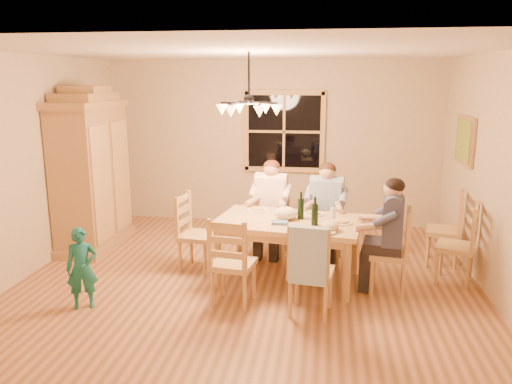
# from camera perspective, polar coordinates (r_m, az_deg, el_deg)

# --- Properties ---
(floor) EXTENTS (5.50, 5.50, 0.00)m
(floor) POSITION_cam_1_polar(r_m,az_deg,el_deg) (6.27, -0.75, -9.69)
(floor) COLOR brown
(floor) RESTS_ON ground
(ceiling) EXTENTS (5.50, 5.00, 0.02)m
(ceiling) POSITION_cam_1_polar(r_m,az_deg,el_deg) (5.80, -0.83, 15.78)
(ceiling) COLOR white
(ceiling) RESTS_ON wall_back
(wall_back) EXTENTS (5.50, 0.02, 2.70)m
(wall_back) POSITION_cam_1_polar(r_m,az_deg,el_deg) (8.34, 1.85, 5.59)
(wall_back) COLOR #C4AB8A
(wall_back) RESTS_ON floor
(wall_left) EXTENTS (0.02, 5.00, 2.70)m
(wall_left) POSITION_cam_1_polar(r_m,az_deg,el_deg) (6.86, -24.14, 2.89)
(wall_left) COLOR #C4AB8A
(wall_left) RESTS_ON floor
(wall_right) EXTENTS (0.02, 5.00, 2.70)m
(wall_right) POSITION_cam_1_polar(r_m,az_deg,el_deg) (6.11, 25.63, 1.64)
(wall_right) COLOR #C4AB8A
(wall_right) RESTS_ON floor
(window) EXTENTS (1.30, 0.06, 1.30)m
(window) POSITION_cam_1_polar(r_m,az_deg,el_deg) (8.26, 3.23, 6.91)
(window) COLOR black
(window) RESTS_ON wall_back
(painting) EXTENTS (0.06, 0.78, 0.64)m
(painting) POSITION_cam_1_polar(r_m,az_deg,el_deg) (7.20, 22.75, 5.45)
(painting) COLOR #996D42
(painting) RESTS_ON wall_right
(chandelier) EXTENTS (0.77, 0.68, 0.71)m
(chandelier) POSITION_cam_1_polar(r_m,az_deg,el_deg) (5.80, -0.81, 9.62)
(chandelier) COLOR black
(chandelier) RESTS_ON ceiling
(armoire) EXTENTS (0.66, 1.40, 2.30)m
(armoire) POSITION_cam_1_polar(r_m,az_deg,el_deg) (7.52, -18.26, 1.88)
(armoire) COLOR #996D42
(armoire) RESTS_ON floor
(dining_table) EXTENTS (1.83, 1.27, 0.76)m
(dining_table) POSITION_cam_1_polar(r_m,az_deg,el_deg) (5.99, 3.73, -4.14)
(dining_table) COLOR tan
(dining_table) RESTS_ON floor
(chair_far_left) EXTENTS (0.50, 0.48, 0.99)m
(chair_far_left) POSITION_cam_1_polar(r_m,az_deg,el_deg) (6.93, 1.71, -4.79)
(chair_far_left) COLOR tan
(chair_far_left) RESTS_ON floor
(chair_far_right) EXTENTS (0.50, 0.48, 0.99)m
(chair_far_right) POSITION_cam_1_polar(r_m,az_deg,el_deg) (6.79, 7.91, -5.29)
(chair_far_right) COLOR tan
(chair_far_right) RESTS_ON floor
(chair_near_left) EXTENTS (0.50, 0.48, 0.99)m
(chair_near_left) POSITION_cam_1_polar(r_m,az_deg,el_deg) (5.49, -2.60, -9.67)
(chair_near_left) COLOR tan
(chair_near_left) RESTS_ON floor
(chair_near_right) EXTENTS (0.50, 0.48, 0.99)m
(chair_near_right) POSITION_cam_1_polar(r_m,az_deg,el_deg) (5.30, 6.29, -10.61)
(chair_near_right) COLOR tan
(chair_near_right) RESTS_ON floor
(chair_end_left) EXTENTS (0.48, 0.50, 0.99)m
(chair_end_left) POSITION_cam_1_polar(r_m,az_deg,el_deg) (6.45, -6.67, -6.26)
(chair_end_left) COLOR tan
(chair_end_left) RESTS_ON floor
(chair_end_right) EXTENTS (0.48, 0.50, 0.99)m
(chair_end_right) POSITION_cam_1_polar(r_m,az_deg,el_deg) (5.98, 14.89, -8.19)
(chair_end_right) COLOR tan
(chair_end_right) RESTS_ON floor
(adult_woman) EXTENTS (0.44, 0.47, 0.87)m
(adult_woman) POSITION_cam_1_polar(r_m,az_deg,el_deg) (6.79, 1.74, -0.46)
(adult_woman) COLOR beige
(adult_woman) RESTS_ON floor
(adult_plaid_man) EXTENTS (0.44, 0.47, 0.87)m
(adult_plaid_man) POSITION_cam_1_polar(r_m,az_deg,el_deg) (6.65, 8.05, -0.88)
(adult_plaid_man) COLOR #315A89
(adult_plaid_man) RESTS_ON floor
(adult_slate_man) EXTENTS (0.47, 0.44, 0.87)m
(adult_slate_man) POSITION_cam_1_polar(r_m,az_deg,el_deg) (5.81, 15.20, -3.23)
(adult_slate_man) COLOR #414668
(adult_slate_man) RESTS_ON floor
(towel) EXTENTS (0.39, 0.15, 0.58)m
(towel) POSITION_cam_1_polar(r_m,az_deg,el_deg) (4.97, 6.01, -7.26)
(towel) COLOR #95B1CA
(towel) RESTS_ON chair_near_right
(wine_bottle_a) EXTENTS (0.08, 0.08, 0.33)m
(wine_bottle_a) POSITION_cam_1_polar(r_m,az_deg,el_deg) (5.97, 5.15, -1.54)
(wine_bottle_a) COLOR black
(wine_bottle_a) RESTS_ON dining_table
(wine_bottle_b) EXTENTS (0.08, 0.08, 0.33)m
(wine_bottle_b) POSITION_cam_1_polar(r_m,az_deg,el_deg) (5.73, 6.74, -2.19)
(wine_bottle_b) COLOR black
(wine_bottle_b) RESTS_ON dining_table
(plate_woman) EXTENTS (0.26, 0.26, 0.02)m
(plate_woman) POSITION_cam_1_polar(r_m,az_deg,el_deg) (6.34, 0.13, -2.10)
(plate_woman) COLOR white
(plate_woman) RESTS_ON dining_table
(plate_plaid) EXTENTS (0.26, 0.26, 0.02)m
(plate_plaid) POSITION_cam_1_polar(r_m,az_deg,el_deg) (6.20, 6.54, -2.53)
(plate_plaid) COLOR white
(plate_plaid) RESTS_ON dining_table
(plate_slate) EXTENTS (0.26, 0.26, 0.02)m
(plate_slate) POSITION_cam_1_polar(r_m,az_deg,el_deg) (5.89, 9.69, -3.45)
(plate_slate) COLOR white
(plate_slate) RESTS_ON dining_table
(wine_glass_a) EXTENTS (0.06, 0.06, 0.14)m
(wine_glass_a) POSITION_cam_1_polar(r_m,az_deg,el_deg) (6.23, 3.15, -1.80)
(wine_glass_a) COLOR silver
(wine_glass_a) RESTS_ON dining_table
(wine_glass_b) EXTENTS (0.06, 0.06, 0.14)m
(wine_glass_b) POSITION_cam_1_polar(r_m,az_deg,el_deg) (6.02, 8.78, -2.46)
(wine_glass_b) COLOR silver
(wine_glass_b) RESTS_ON dining_table
(cap) EXTENTS (0.20, 0.20, 0.11)m
(cap) POSITION_cam_1_polar(r_m,az_deg,el_deg) (5.58, 8.45, -3.84)
(cap) COLOR beige
(cap) RESTS_ON dining_table
(napkin) EXTENTS (0.20, 0.16, 0.03)m
(napkin) POSITION_cam_1_polar(r_m,az_deg,el_deg) (5.79, 2.73, -3.51)
(napkin) COLOR slate
(napkin) RESTS_ON dining_table
(cloth_bundle) EXTENTS (0.28, 0.22, 0.15)m
(cloth_bundle) POSITION_cam_1_polar(r_m,az_deg,el_deg) (5.95, 3.42, -2.45)
(cloth_bundle) COLOR beige
(cloth_bundle) RESTS_ON dining_table
(child) EXTENTS (0.38, 0.32, 0.89)m
(child) POSITION_cam_1_polar(r_m,az_deg,el_deg) (5.65, -19.28, -8.22)
(child) COLOR #176968
(child) RESTS_ON floor
(chair_spare_front) EXTENTS (0.54, 0.56, 0.99)m
(chair_spare_front) POSITION_cam_1_polar(r_m,az_deg,el_deg) (6.45, 21.72, -7.10)
(chair_spare_front) COLOR tan
(chair_spare_front) RESTS_ON floor
(chair_spare_back) EXTENTS (0.51, 0.53, 0.99)m
(chair_spare_back) POSITION_cam_1_polar(r_m,az_deg,el_deg) (7.04, 20.54, -5.37)
(chair_spare_back) COLOR tan
(chair_spare_back) RESTS_ON floor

